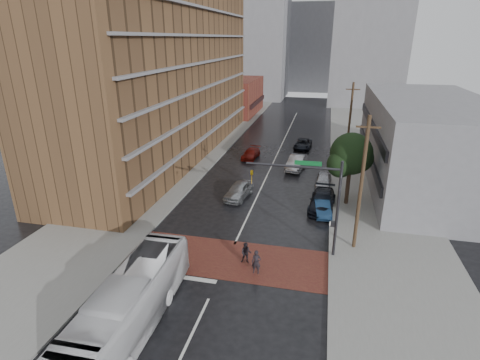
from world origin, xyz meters
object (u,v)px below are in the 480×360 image
at_px(pedestrian_b, 246,253).
at_px(car_parked_far, 323,180).
at_px(transit_bus, 131,304).
at_px(car_travel_c, 251,154).
at_px(car_travel_a, 239,190).
at_px(car_parked_mid, 322,201).
at_px(car_travel_b, 296,163).
at_px(pedestrian_a, 256,262).
at_px(suv_travel, 303,144).
at_px(car_parked_near, 322,207).

relative_size(pedestrian_b, car_parked_far, 0.39).
bearing_deg(transit_bus, car_travel_c, 88.49).
distance_m(car_travel_a, car_parked_mid, 8.05).
height_order(car_travel_b, car_parked_far, car_travel_b).
bearing_deg(pedestrian_a, suv_travel, 88.65).
relative_size(car_travel_b, car_parked_near, 1.30).
distance_m(pedestrian_a, pedestrian_b, 1.42).
bearing_deg(car_parked_mid, car_travel_b, 111.61).
bearing_deg(suv_travel, pedestrian_b, -89.71).
bearing_deg(pedestrian_b, car_parked_near, 57.31).
distance_m(pedestrian_a, car_travel_a, 12.69).
distance_m(car_travel_c, car_parked_mid, 16.60).
bearing_deg(suv_travel, car_parked_near, -77.81).
height_order(car_travel_a, car_parked_far, car_travel_a).
relative_size(pedestrian_a, car_parked_near, 0.45).
relative_size(car_travel_a, car_parked_far, 1.14).
distance_m(transit_bus, car_parked_mid, 20.19).
distance_m(car_parked_near, car_parked_mid, 1.17).
distance_m(car_travel_c, car_parked_far, 12.35).
xyz_separation_m(suv_travel, car_parked_far, (3.14, -14.18, 0.02)).
relative_size(pedestrian_a, car_parked_mid, 0.32).
distance_m(car_travel_a, car_parked_far, 9.44).
bearing_deg(pedestrian_a, car_parked_far, 77.00).
relative_size(car_travel_c, car_parked_near, 1.11).
distance_m(car_travel_b, car_parked_near, 12.25).
bearing_deg(pedestrian_b, car_travel_c, 96.37).
height_order(car_travel_a, car_parked_mid, car_parked_mid).
height_order(car_travel_b, suv_travel, car_travel_b).
distance_m(pedestrian_a, car_parked_far, 17.49).
xyz_separation_m(suv_travel, car_parked_near, (3.15, -21.02, -0.03)).
bearing_deg(pedestrian_a, car_travel_a, 108.64).
xyz_separation_m(pedestrian_b, car_travel_c, (-4.50, 23.94, -0.16)).
relative_size(car_parked_mid, car_parked_far, 1.34).
bearing_deg(car_parked_mid, pedestrian_b, -111.15).
xyz_separation_m(pedestrian_a, car_travel_b, (0.73, 21.99, -0.03)).
bearing_deg(car_travel_a, car_travel_c, 104.93).
bearing_deg(car_travel_b, car_parked_far, -48.35).
bearing_deg(transit_bus, car_parked_far, 66.53).
relative_size(pedestrian_b, car_parked_near, 0.41).
xyz_separation_m(car_travel_b, car_travel_c, (-6.15, 3.02, -0.20)).
relative_size(pedestrian_a, car_parked_far, 0.42).
xyz_separation_m(pedestrian_a, car_parked_mid, (4.01, 11.35, -0.07)).
bearing_deg(car_parked_mid, suv_travel, 103.50).
bearing_deg(car_parked_mid, car_parked_near, -85.52).
distance_m(pedestrian_a, suv_travel, 31.22).
height_order(pedestrian_a, pedestrian_b, pedestrian_a).
bearing_deg(suv_travel, car_parked_mid, -77.32).
distance_m(car_travel_a, car_parked_near, 8.23).
height_order(transit_bus, pedestrian_b, transit_bus).
distance_m(pedestrian_a, car_parked_mid, 12.04).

